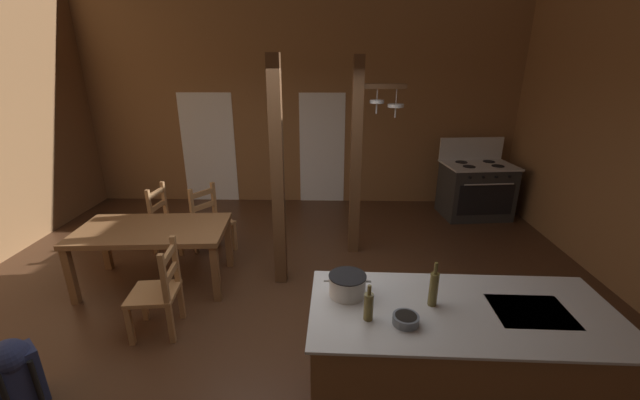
% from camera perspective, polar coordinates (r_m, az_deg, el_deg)
% --- Properties ---
extents(ground_plane, '(8.60, 8.11, 0.10)m').
position_cam_1_polar(ground_plane, '(4.36, -6.16, -17.11)').
color(ground_plane, '#422819').
extents(wall_back, '(8.60, 0.14, 4.30)m').
position_cam_1_polar(wall_back, '(7.21, -2.89, 16.49)').
color(wall_back, brown).
rests_on(wall_back, ground_plane).
extents(glazed_door_back_left, '(1.00, 0.01, 2.05)m').
position_cam_1_polar(glazed_door_back_left, '(7.62, -16.18, 7.36)').
color(glazed_door_back_left, white).
rests_on(glazed_door_back_left, ground_plane).
extents(glazed_panel_back_right, '(0.84, 0.01, 2.05)m').
position_cam_1_polar(glazed_panel_back_right, '(7.27, 0.31, 7.57)').
color(glazed_panel_back_right, white).
rests_on(glazed_panel_back_right, ground_plane).
extents(kitchen_island, '(2.18, 1.01, 0.91)m').
position_cam_1_polar(kitchen_island, '(3.27, 19.42, -21.58)').
color(kitchen_island, brown).
rests_on(kitchen_island, ground_plane).
extents(stove_range, '(1.22, 0.92, 1.32)m').
position_cam_1_polar(stove_range, '(7.20, 22.09, 1.49)').
color(stove_range, '#2A2A2A').
rests_on(stove_range, ground_plane).
extents(support_post_with_pot_rack, '(0.68, 0.21, 2.65)m').
position_cam_1_polar(support_post_with_pot_rack, '(5.14, 5.76, 6.85)').
color(support_post_with_pot_rack, brown).
rests_on(support_post_with_pot_rack, ground_plane).
extents(support_post_center, '(0.14, 0.14, 2.65)m').
position_cam_1_polar(support_post_center, '(4.38, -6.31, 3.32)').
color(support_post_center, brown).
rests_on(support_post_center, ground_plane).
extents(dining_table, '(1.76, 1.01, 0.74)m').
position_cam_1_polar(dining_table, '(4.93, -23.59, -4.74)').
color(dining_table, brown).
rests_on(dining_table, ground_plane).
extents(ladderback_chair_near_window, '(0.48, 0.48, 0.95)m').
position_cam_1_polar(ladderback_chair_near_window, '(4.16, -22.81, -12.40)').
color(ladderback_chair_near_window, '#9E7044').
rests_on(ladderback_chair_near_window, ground_plane).
extents(ladderback_chair_by_post, '(0.61, 0.61, 0.95)m').
position_cam_1_polar(ladderback_chair_by_post, '(5.62, -15.86, -3.06)').
color(ladderback_chair_by_post, '#9E7044').
rests_on(ladderback_chair_by_post, ground_plane).
extents(ladderback_chair_at_table_end, '(0.49, 0.49, 0.95)m').
position_cam_1_polar(ladderback_chair_at_table_end, '(5.87, -21.56, -2.71)').
color(ladderback_chair_at_table_end, '#9E7044').
rests_on(ladderback_chair_at_table_end, ground_plane).
extents(backpack, '(0.39, 0.39, 0.60)m').
position_cam_1_polar(backpack, '(3.99, -38.62, -19.36)').
color(backpack, navy).
rests_on(backpack, ground_plane).
extents(stockpot_on_counter, '(0.35, 0.28, 0.16)m').
position_cam_1_polar(stockpot_on_counter, '(2.93, 4.08, -12.47)').
color(stockpot_on_counter, silver).
rests_on(stockpot_on_counter, kitchen_island).
extents(mixing_bowl_on_counter, '(0.18, 0.18, 0.06)m').
position_cam_1_polar(mixing_bowl_on_counter, '(2.73, 12.61, -16.94)').
color(mixing_bowl_on_counter, slate).
rests_on(mixing_bowl_on_counter, kitchen_island).
extents(bottle_tall_on_counter, '(0.06, 0.06, 0.26)m').
position_cam_1_polar(bottle_tall_on_counter, '(2.69, 7.22, -15.33)').
color(bottle_tall_on_counter, brown).
rests_on(bottle_tall_on_counter, kitchen_island).
extents(bottle_short_on_counter, '(0.06, 0.06, 0.34)m').
position_cam_1_polar(bottle_short_on_counter, '(2.90, 16.51, -12.46)').
color(bottle_short_on_counter, brown).
rests_on(bottle_short_on_counter, kitchen_island).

